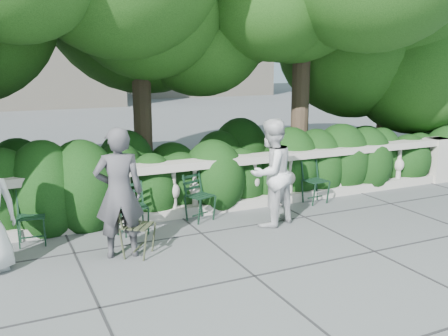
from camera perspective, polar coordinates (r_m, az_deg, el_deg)
name	(u,v)px	position (r m, az deg, el deg)	size (l,w,h in m)	color
ground	(252,245)	(7.67, 3.21, -8.77)	(90.00, 90.00, 0.00)	#494C50
balustrade	(205,187)	(9.07, -2.15, -2.20)	(12.00, 0.44, 1.00)	#9E998E
shrub_hedge	(183,197)	(10.28, -4.75, -3.30)	(15.00, 2.60, 1.70)	black
chair_a	(33,248)	(8.08, -20.99, -8.51)	(0.44, 0.48, 0.84)	black
chair_c	(128,233)	(8.32, -10.91, -7.28)	(0.44, 0.48, 0.84)	black
chair_d	(137,236)	(8.14, -9.88, -7.69)	(0.44, 0.48, 0.84)	black
chair_e	(206,222)	(8.68, -2.08, -6.22)	(0.44, 0.48, 0.84)	black
chair_f	(320,205)	(9.87, 10.88, -4.14)	(0.44, 0.48, 0.84)	black
chair_weathered	(148,256)	(7.34, -8.65, -9.92)	(0.44, 0.48, 0.84)	black
person_woman_grey	(119,193)	(7.12, -11.91, -2.80)	(0.68, 0.45, 1.87)	#403E44
person_casual_man	(271,173)	(8.36, 5.37, -0.56)	(0.88, 0.68, 1.81)	silver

